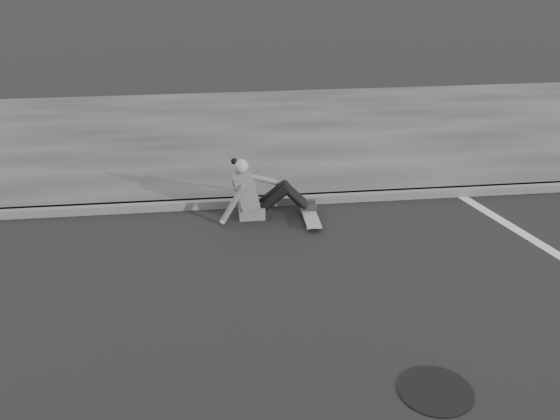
{
  "coord_description": "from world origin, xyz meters",
  "views": [
    {
      "loc": [
        -1.24,
        -5.71,
        3.87
      ],
      "look_at": [
        -0.42,
        1.32,
        0.5
      ],
      "focal_mm": 40.0,
      "sensor_mm": 36.0,
      "label": 1
    }
  ],
  "objects": [
    {
      "name": "manhole",
      "position": [
        0.65,
        -1.56,
        0.01
      ],
      "size": [
        0.68,
        0.68,
        0.01
      ],
      "primitive_type": "cylinder",
      "color": "black",
      "rests_on": "ground"
    },
    {
      "name": "skateboard",
      "position": [
        0.08,
        1.97,
        0.07
      ],
      "size": [
        0.2,
        0.78,
        0.09
      ],
      "color": "#989893",
      "rests_on": "ground"
    },
    {
      "name": "curb",
      "position": [
        0.0,
        2.58,
        0.06
      ],
      "size": [
        24.0,
        0.16,
        0.12
      ],
      "primitive_type": "cube",
      "color": "#555555",
      "rests_on": "ground"
    },
    {
      "name": "sidewalk",
      "position": [
        0.0,
        5.6,
        0.06
      ],
      "size": [
        24.0,
        6.0,
        0.12
      ],
      "primitive_type": "cube",
      "color": "#363636",
      "rests_on": "ground"
    },
    {
      "name": "seated_woman",
      "position": [
        -0.65,
        2.22,
        0.36
      ],
      "size": [
        1.38,
        0.46,
        0.88
      ],
      "color": "#5A5A5D",
      "rests_on": "ground"
    },
    {
      "name": "ground",
      "position": [
        0.0,
        0.0,
        0.0
      ],
      "size": [
        80.0,
        80.0,
        0.0
      ],
      "primitive_type": "plane",
      "color": "black",
      "rests_on": "ground"
    }
  ]
}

